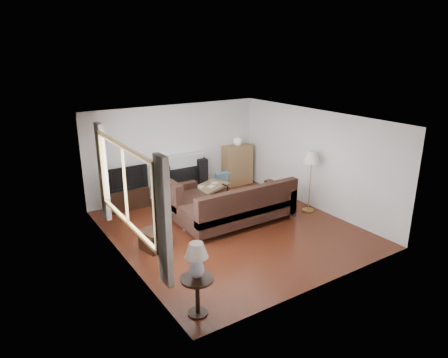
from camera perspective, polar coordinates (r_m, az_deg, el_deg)
room at (r=8.69m, az=1.08°, el=0.42°), size 5.10×5.60×2.54m
window at (r=7.38m, az=-13.96°, el=-0.93°), size 0.12×2.74×1.54m
curtain_near at (r=6.13m, az=-8.59°, el=-6.10°), size 0.10×0.35×2.10m
curtain_far at (r=8.83m, az=-16.91°, el=0.93°), size 0.10×0.35×2.10m
fireplace at (r=11.14m, az=-5.93°, el=0.71°), size 1.40×0.26×1.15m
tv_stand at (r=10.49m, az=-13.61°, el=-2.65°), size 1.04×0.47×0.52m
television at (r=10.31m, az=-13.84°, el=0.26°), size 1.04×0.14×0.60m
speaker_left at (r=10.84m, az=-8.56°, el=-0.46°), size 0.28×0.33×0.94m
speaker_right at (r=11.34m, az=-3.21°, el=0.60°), size 0.30×0.35×0.96m
bookshelf at (r=11.90m, az=1.91°, el=2.04°), size 0.86×0.41×1.19m
globe_lamp at (r=11.72m, az=1.94°, el=5.40°), size 0.24×0.24×0.24m
sectional_sofa at (r=9.20m, az=2.10°, el=-3.73°), size 2.90×2.12×0.94m
coffee_table at (r=10.59m, az=-2.08°, el=-2.13°), size 1.30×1.03×0.45m
footstool at (r=8.31m, az=-9.79°, el=-8.50°), size 0.59×0.59×0.41m
floor_lamp at (r=10.06m, az=12.21°, el=-0.37°), size 0.50×0.50×1.54m
side_table at (r=6.33m, az=-3.81°, el=-16.32°), size 0.51×0.51×0.64m
table_lamp at (r=6.01m, az=-3.93°, el=-11.58°), size 0.35×0.35×0.57m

